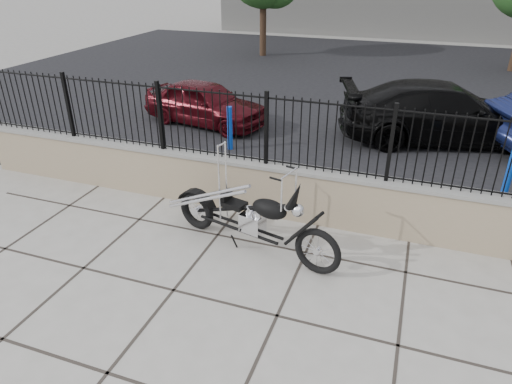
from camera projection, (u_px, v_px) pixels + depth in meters
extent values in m
plane|color=#99968E|center=(277.00, 316.00, 5.85)|extent=(90.00, 90.00, 0.00)
plane|color=black|center=(381.00, 86.00, 16.31)|extent=(30.00, 30.00, 0.00)
cube|color=gray|center=(322.00, 197.00, 7.72)|extent=(14.00, 0.36, 0.96)
cube|color=black|center=(326.00, 137.00, 7.23)|extent=(14.00, 0.08, 1.20)
imported|color=#460A10|center=(205.00, 103.00, 12.34)|extent=(3.68, 2.05, 1.19)
imported|color=black|center=(443.00, 112.00, 11.15)|extent=(5.32, 3.35, 1.44)
cylinder|color=#0D33CF|center=(230.00, 128.00, 10.71)|extent=(0.14, 0.14, 1.04)
cylinder|color=#0A3AA4|center=(510.00, 171.00, 8.48)|extent=(0.16, 0.16, 1.10)
cylinder|color=#382619|center=(263.00, 22.00, 20.75)|extent=(0.30, 0.30, 3.00)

